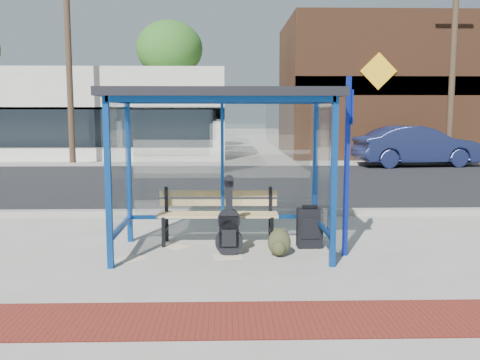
{
  "coord_description": "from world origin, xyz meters",
  "views": [
    {
      "loc": [
        0.06,
        -7.79,
        2.09
      ],
      "look_at": [
        0.27,
        0.2,
        1.07
      ],
      "focal_mm": 40.0,
      "sensor_mm": 36.0,
      "label": 1
    }
  ],
  "objects_px": {
    "guitar_bag": "(229,228)",
    "parked_car": "(417,146)",
    "bench": "(218,212)",
    "suitcase": "(309,228)",
    "backpack": "(279,243)"
  },
  "relations": [
    {
      "from": "bench",
      "to": "parked_car",
      "type": "xyz_separation_m",
      "value": [
        7.53,
        12.1,
        0.27
      ]
    },
    {
      "from": "bench",
      "to": "suitcase",
      "type": "relative_size",
      "value": 2.86
    },
    {
      "from": "guitar_bag",
      "to": "suitcase",
      "type": "height_order",
      "value": "guitar_bag"
    },
    {
      "from": "parked_car",
      "to": "suitcase",
      "type": "bearing_deg",
      "value": 147.33
    },
    {
      "from": "backpack",
      "to": "parked_car",
      "type": "bearing_deg",
      "value": 70.64
    },
    {
      "from": "parked_car",
      "to": "bench",
      "type": "bearing_deg",
      "value": 141.63
    },
    {
      "from": "suitcase",
      "to": "backpack",
      "type": "relative_size",
      "value": 1.65
    },
    {
      "from": "bench",
      "to": "suitcase",
      "type": "xyz_separation_m",
      "value": [
        1.42,
        -0.32,
        -0.2
      ]
    },
    {
      "from": "suitcase",
      "to": "backpack",
      "type": "bearing_deg",
      "value": -136.94
    },
    {
      "from": "parked_car",
      "to": "backpack",
      "type": "bearing_deg",
      "value": 146.36
    },
    {
      "from": "guitar_bag",
      "to": "backpack",
      "type": "xyz_separation_m",
      "value": [
        0.73,
        -0.07,
        -0.21
      ]
    },
    {
      "from": "bench",
      "to": "backpack",
      "type": "bearing_deg",
      "value": -40.98
    },
    {
      "from": "guitar_bag",
      "to": "parked_car",
      "type": "xyz_separation_m",
      "value": [
        7.36,
        12.84,
        0.37
      ]
    },
    {
      "from": "parked_car",
      "to": "guitar_bag",
      "type": "bearing_deg",
      "value": 143.7
    },
    {
      "from": "suitcase",
      "to": "parked_car",
      "type": "relative_size",
      "value": 0.14
    }
  ]
}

